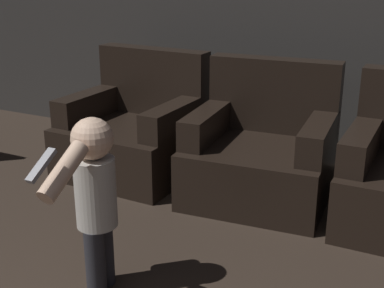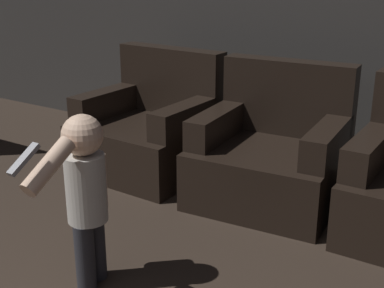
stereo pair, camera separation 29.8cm
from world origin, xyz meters
The scene contains 3 objects.
armchair_left centered at (-0.62, 3.66, 0.31)m, with size 0.94×0.88×0.90m.
armchair_middle centered at (0.40, 3.66, 0.31)m, with size 0.98×0.91×0.90m.
person_toddler centered at (0.07, 2.23, 0.52)m, with size 0.20×0.60×0.89m.
Camera 1 is at (1.50, 0.40, 1.56)m, focal length 50.00 mm.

